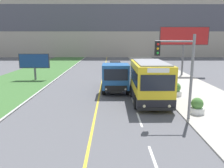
{
  "coord_description": "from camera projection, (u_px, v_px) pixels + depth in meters",
  "views": [
    {
      "loc": [
        1.0,
        -0.17,
        4.83
      ],
      "look_at": [
        1.1,
        16.24,
        1.4
      ],
      "focal_mm": 35.0,
      "sensor_mm": 36.0,
      "label": 1
    }
  ],
  "objects": [
    {
      "name": "planter_round_near",
      "position": [
        197.0,
        107.0,
        14.06
      ],
      "size": [
        0.97,
        0.97,
        1.03
      ],
      "color": "silver",
      "rests_on": "sidewalk_right"
    },
    {
      "name": "billboard_large",
      "position": [
        184.0,
        38.0,
        28.21
      ],
      "size": [
        6.36,
        0.24,
        6.32
      ],
      "color": "#59595B",
      "rests_on": "ground_plane"
    },
    {
      "name": "apartment_block_background",
      "position": [
        107.0,
        21.0,
        58.98
      ],
      "size": [
        80.0,
        8.04,
        18.9
      ],
      "color": "#A89E8E",
      "rests_on": "ground_plane"
    },
    {
      "name": "dump_truck",
      "position": [
        115.0,
        78.0,
        19.94
      ],
      "size": [
        2.42,
        6.42,
        2.64
      ],
      "color": "black",
      "rests_on": "ground_plane"
    },
    {
      "name": "planter_round_second",
      "position": [
        175.0,
        90.0,
        18.47
      ],
      "size": [
        1.06,
        1.06,
        1.11
      ],
      "color": "silver",
      "rests_on": "sidewalk_right"
    },
    {
      "name": "car_distant",
      "position": [
        115.0,
        67.0,
        32.37
      ],
      "size": [
        1.8,
        4.3,
        1.45
      ],
      "color": "#2D4784",
      "rests_on": "ground_plane"
    },
    {
      "name": "billboard_small",
      "position": [
        34.0,
        62.0,
        25.5
      ],
      "size": [
        3.54,
        0.24,
        3.12
      ],
      "color": "#59595B",
      "rests_on": "ground_plane"
    },
    {
      "name": "traffic_light_mast",
      "position": [
        180.0,
        66.0,
        12.56
      ],
      "size": [
        2.28,
        0.32,
        5.08
      ],
      "color": "slate",
      "rests_on": "ground_plane"
    },
    {
      "name": "city_bus",
      "position": [
        150.0,
        82.0,
        16.4
      ],
      "size": [
        2.64,
        5.45,
        3.15
      ],
      "color": "yellow",
      "rests_on": "ground_plane"
    }
  ]
}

